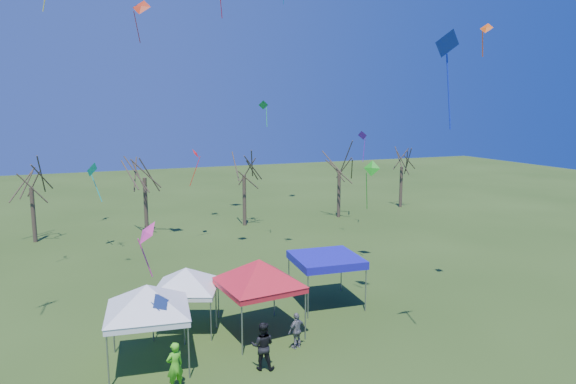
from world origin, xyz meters
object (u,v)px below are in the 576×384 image
object	(u,v)px
tree_1	(30,168)
person_dark	(263,346)
tree_3	(244,157)
tree_5	(402,153)
tree_2	(144,158)
person_grey	(297,330)
tent_blue	(326,260)
tree_4	(340,154)
tent_red	(259,264)
person_green	(175,366)
tent_white_mid	(186,272)
tent_white_west	(147,290)

from	to	relation	value
tree_1	person_dark	xyz separation A→B (m)	(9.96, -25.16, -4.82)
tree_3	tree_5	world-z (taller)	tree_3
tree_2	person_grey	bearing A→B (deg)	-81.55
person_dark	person_grey	world-z (taller)	person_dark
tree_2	tent_blue	size ratio (longest dim) A/B	2.27
tree_3	tree_2	bearing A→B (deg)	177.73
tree_4	tree_3	bearing A→B (deg)	179.74
tent_red	tree_2	bearing A→B (deg)	96.52
tree_4	tent_blue	size ratio (longest dim) A/B	2.19
tree_4	person_green	size ratio (longest dim) A/B	4.31
tent_white_mid	tree_4	bearing A→B (deg)	47.15
tree_4	tent_red	world-z (taller)	tree_4
tree_2	tent_white_mid	xyz separation A→B (m)	(-0.49, -20.01, -3.50)
tent_blue	tree_4	bearing A→B (deg)	60.72
tent_white_west	person_green	distance (m)	3.22
tree_3	tree_5	xyz separation A→B (m)	(17.69, 2.02, -0.35)
tree_1	tree_4	xyz separation A→B (m)	(26.12, -0.65, 0.27)
tree_1	tree_4	distance (m)	26.13
tree_5	person_grey	bearing A→B (deg)	-131.60
tent_red	person_green	size ratio (longest dim) A/B	2.53
tree_3	tent_blue	bearing A→B (deg)	-94.36
tent_blue	person_grey	distance (m)	5.57
person_green	tree_2	bearing A→B (deg)	-111.92
tree_3	tent_white_west	xyz separation A→B (m)	(-10.98, -22.54, -2.91)
tree_2	tent_red	size ratio (longest dim) A/B	1.77
tree_3	person_dark	size ratio (longest dim) A/B	4.06
tent_white_west	tent_white_mid	bearing A→B (deg)	53.97
tree_2	tree_5	world-z (taller)	tree_2
tent_blue	person_grey	world-z (taller)	tent_blue
tent_white_west	person_green	bearing A→B (deg)	-73.85
tree_3	tent_blue	size ratio (longest dim) A/B	2.20
person_dark	tree_5	bearing A→B (deg)	-107.36
tree_1	tent_blue	bearing A→B (deg)	-52.39
tent_white_mid	person_grey	size ratio (longest dim) A/B	2.29
tent_white_west	tent_red	world-z (taller)	tent_red
tree_3	person_green	world-z (taller)	tree_3
tree_4	tent_white_west	world-z (taller)	tree_4
tent_red	tent_blue	world-z (taller)	tent_red
tree_2	tent_white_west	distance (m)	23.23
tree_3	person_grey	distance (m)	24.47
tent_red	person_dark	xyz separation A→B (m)	(-0.93, -3.11, -2.34)
tree_5	tree_1	bearing A→B (deg)	-177.65
tent_white_mid	person_grey	bearing A→B (deg)	-42.79
tent_white_west	tree_5	bearing A→B (deg)	40.59
person_green	tent_white_west	bearing A→B (deg)	-91.36
tree_4	tent_white_west	bearing A→B (deg)	-132.06
tree_1	tree_3	world-z (taller)	tree_3
tent_white_mid	person_grey	world-z (taller)	tent_white_mid
tent_blue	person_dark	bearing A→B (deg)	-135.56
tree_1	tree_5	xyz separation A→B (m)	(34.49, 1.42, -0.06)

